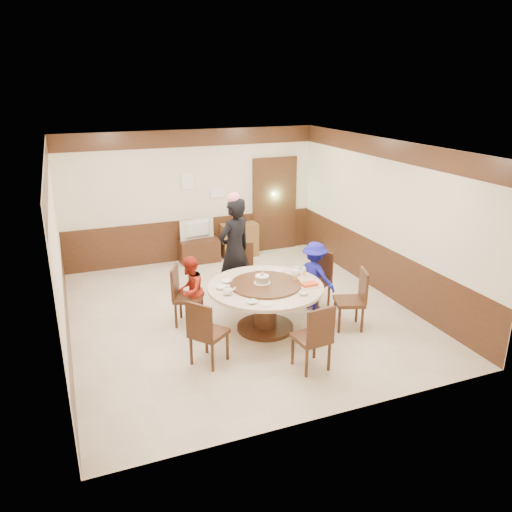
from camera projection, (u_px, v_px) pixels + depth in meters
name	position (u px, v px, depth m)	size (l,w,h in m)	color
room	(240.00, 253.00, 8.16)	(6.00, 6.04, 2.84)	beige
banquet_table	(265.00, 298.00, 7.78)	(1.80, 1.80, 0.78)	#3C2113
chair_0	(315.00, 290.00, 8.66)	(0.60, 0.60, 0.97)	#3C2113
chair_1	(247.00, 281.00, 9.04)	(0.47, 0.48, 0.97)	#3C2113
chair_2	(188.00, 306.00, 8.04)	(0.59, 0.59, 0.97)	#3C2113
chair_3	(208.00, 343.00, 6.90)	(0.62, 0.62, 0.97)	#3C2113
chair_4	(312.00, 348.00, 6.77)	(0.48, 0.49, 0.97)	#3C2113
chair_5	(350.00, 310.00, 7.91)	(0.56, 0.56, 0.97)	#3C2113
person_standing	(235.00, 251.00, 8.68)	(0.69, 0.45, 1.89)	black
person_red	(190.00, 291.00, 7.98)	(0.55, 0.43, 1.13)	#A52616
person_blue	(314.00, 276.00, 8.51)	(0.77, 0.44, 1.19)	#18199E
birthday_cake	(262.00, 279.00, 7.70)	(0.26, 0.26, 0.18)	white
teapot_left	(228.00, 291.00, 7.35)	(0.17, 0.15, 0.13)	white
teapot_right	(296.00, 271.00, 8.10)	(0.17, 0.15, 0.13)	white
bowl_0	(227.00, 281.00, 7.81)	(0.15, 0.15, 0.04)	white
bowl_1	(303.00, 293.00, 7.36)	(0.15, 0.15, 0.05)	white
bowl_2	(252.00, 302.00, 7.08)	(0.15, 0.15, 0.04)	white
bowl_3	(308.00, 282.00, 7.78)	(0.13, 0.13, 0.04)	white
bowl_4	(221.00, 288.00, 7.57)	(0.16, 0.16, 0.04)	white
bowl_5	(259.00, 270.00, 8.27)	(0.13, 0.13, 0.04)	white
saucer_near	(267.00, 304.00, 7.05)	(0.18, 0.18, 0.01)	white
saucer_far	(279.00, 270.00, 8.30)	(0.18, 0.18, 0.01)	white
shrimp_platter	(309.00, 285.00, 7.65)	(0.30, 0.20, 0.06)	white
bottle_0	(296.00, 277.00, 7.83)	(0.06, 0.06, 0.16)	white
bottle_1	(304.00, 272.00, 8.01)	(0.06, 0.06, 0.16)	white
tv_stand	(199.00, 250.00, 10.85)	(0.85, 0.45, 0.50)	#3C2113
television	(198.00, 230.00, 10.69)	(0.77, 0.10, 0.44)	gray
side_cabinet	(239.00, 240.00, 11.16)	(0.80, 0.40, 0.75)	brown
thermos	(240.00, 215.00, 10.98)	(0.15, 0.15, 0.38)	silver
notice_left	(188.00, 181.00, 10.49)	(0.25, 0.00, 0.35)	white
notice_right	(218.00, 193.00, 10.81)	(0.30, 0.00, 0.22)	white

